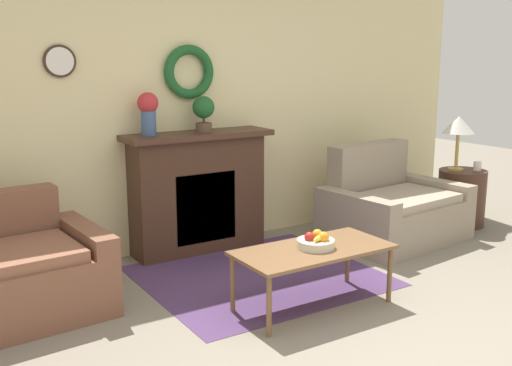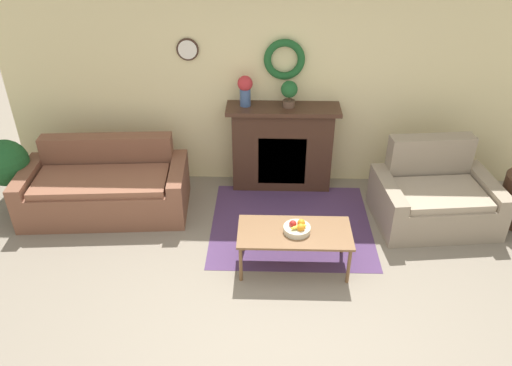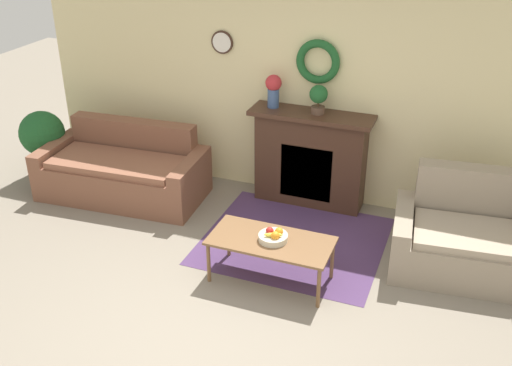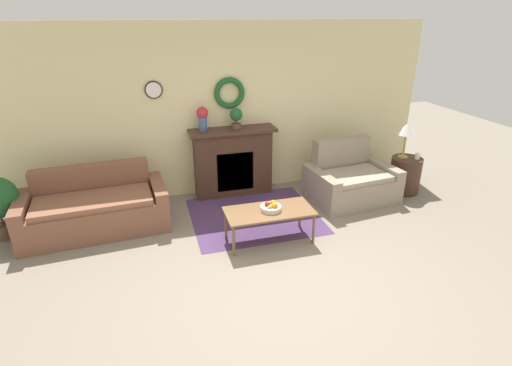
# 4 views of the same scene
# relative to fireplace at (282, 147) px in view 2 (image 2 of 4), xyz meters

# --- Properties ---
(ground_plane) EXTENTS (16.00, 16.00, 0.00)m
(ground_plane) POSITION_rel_fireplace_xyz_m (-0.04, -2.56, -0.56)
(ground_plane) COLOR gray
(floor_rug) EXTENTS (1.84, 1.65, 0.01)m
(floor_rug) POSITION_rel_fireplace_xyz_m (0.10, -0.88, -0.56)
(floor_rug) COLOR #4C335B
(floor_rug) RESTS_ON ground_plane
(wall_back) EXTENTS (6.80, 0.15, 2.70)m
(wall_back) POSITION_rel_fireplace_xyz_m (-0.04, 0.21, 0.79)
(wall_back) COLOR beige
(wall_back) RESTS_ON ground_plane
(fireplace) EXTENTS (1.38, 0.41, 1.11)m
(fireplace) POSITION_rel_fireplace_xyz_m (0.00, 0.00, 0.00)
(fireplace) COLOR #42281C
(fireplace) RESTS_ON ground_plane
(couch_left) EXTENTS (1.97, 1.05, 0.83)m
(couch_left) POSITION_rel_fireplace_xyz_m (-2.11, -0.62, -0.26)
(couch_left) COLOR brown
(couch_left) RESTS_ON ground_plane
(loveseat_right) EXTENTS (1.41, 1.07, 0.93)m
(loveseat_right) POSITION_rel_fireplace_xyz_m (1.75, -0.72, -0.25)
(loveseat_right) COLOR gray
(loveseat_right) RESTS_ON ground_plane
(coffee_table) EXTENTS (1.14, 0.55, 0.44)m
(coffee_table) POSITION_rel_fireplace_xyz_m (0.10, -1.60, -0.16)
(coffee_table) COLOR brown
(coffee_table) RESTS_ON ground_plane
(fruit_bowl) EXTENTS (0.27, 0.27, 0.12)m
(fruit_bowl) POSITION_rel_fireplace_xyz_m (0.13, -1.61, -0.07)
(fruit_bowl) COLOR beige
(fruit_bowl) RESTS_ON coffee_table
(vase_on_mantel_left) EXTENTS (0.18, 0.18, 0.37)m
(vase_on_mantel_left) POSITION_rel_fireplace_xyz_m (-0.46, 0.01, 0.77)
(vase_on_mantel_left) COLOR #3D5684
(vase_on_mantel_left) RESTS_ON fireplace
(potted_plant_on_mantel) EXTENTS (0.20, 0.20, 0.32)m
(potted_plant_on_mantel) POSITION_rel_fireplace_xyz_m (0.06, -0.01, 0.74)
(potted_plant_on_mantel) COLOR brown
(potted_plant_on_mantel) RESTS_ON fireplace
(potted_plant_floor_by_couch) EXTENTS (0.55, 0.55, 0.87)m
(potted_plant_floor_by_couch) POSITION_rel_fireplace_xyz_m (-3.28, -0.56, 0.00)
(potted_plant_floor_by_couch) COLOR brown
(potted_plant_floor_by_couch) RESTS_ON ground_plane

